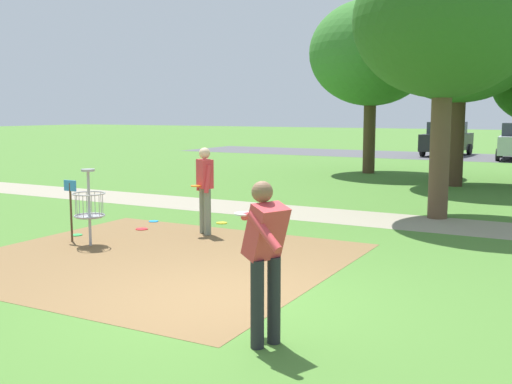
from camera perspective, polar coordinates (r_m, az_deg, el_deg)
name	(u,v)px	position (r m, az deg, el deg)	size (l,w,h in m)	color
ground_plane	(224,301)	(7.94, -3.05, -10.10)	(160.00, 160.00, 0.00)	#47752D
dirt_tee_pad	(155,258)	(10.24, -9.43, -6.13)	(5.91, 5.53, 0.01)	brown
disc_golf_basket	(87,204)	(11.37, -15.51, -1.09)	(0.98, 0.58, 1.39)	#9E9EA3
player_foreground_watching	(265,252)	(6.24, 0.83, -5.62)	(0.91, 0.85, 1.71)	#232328
player_throwing	(205,185)	(11.96, -4.81, 0.61)	(0.48, 0.45, 1.71)	slate
frisbee_near_basket	(142,229)	(12.74, -10.63, -3.43)	(0.25, 0.25, 0.02)	red
frisbee_by_tee	(222,223)	(13.23, -3.23, -2.90)	(0.24, 0.24, 0.02)	gold
frisbee_mid_grass	(154,221)	(13.59, -9.56, -2.72)	(0.21, 0.21, 0.02)	#1E93DB
frisbee_far_right	(77,235)	(12.43, -16.42, -3.88)	(0.22, 0.22, 0.02)	green
tree_near_right	(461,34)	(20.83, 18.59, 13.80)	(5.09, 5.09, 7.00)	#422D1E
tree_mid_left	(445,21)	(14.40, 17.24, 15.04)	(4.01, 4.01, 6.10)	brown
tree_mid_right	(371,53)	(24.41, 10.72, 12.62)	(4.77, 4.77, 6.67)	#4C3823
parking_lot_strip	(497,158)	(34.09, 21.62, 2.97)	(36.00, 6.00, 0.01)	#4C4C51
parked_car_leftmost	(447,139)	(35.05, 17.41, 4.77)	(2.26, 4.34, 1.84)	black
gravel_path	(379,220)	(13.95, 11.44, -2.54)	(40.00, 1.94, 0.00)	gray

